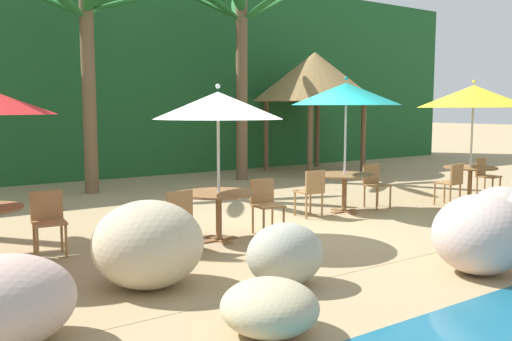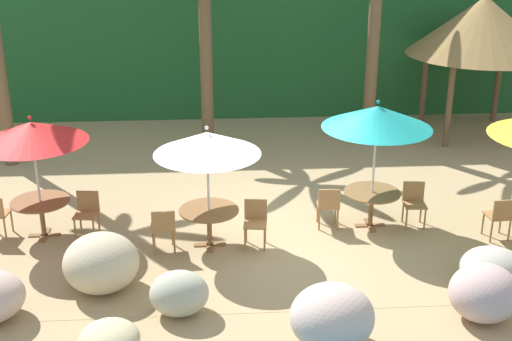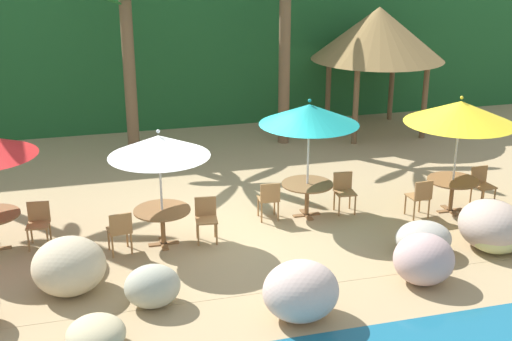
{
  "view_description": "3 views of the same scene",
  "coord_description": "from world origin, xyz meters",
  "px_view_note": "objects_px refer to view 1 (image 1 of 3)",
  "views": [
    {
      "loc": [
        -5.73,
        -7.3,
        1.98
      ],
      "look_at": [
        -0.38,
        0.37,
        0.93
      ],
      "focal_mm": 38.88,
      "sensor_mm": 36.0,
      "label": 1
    },
    {
      "loc": [
        -1.44,
        -11.64,
        5.93
      ],
      "look_at": [
        -0.62,
        0.09,
        1.33
      ],
      "focal_mm": 47.77,
      "sensor_mm": 36.0,
      "label": 2
    },
    {
      "loc": [
        -2.9,
        -12.26,
        5.78
      ],
      "look_at": [
        0.54,
        0.38,
        1.12
      ],
      "focal_mm": 47.19,
      "sensor_mm": 36.0,
      "label": 3
    }
  ],
  "objects_px": {
    "chair_red_seaward": "(48,218)",
    "palm_tree_second": "(87,41)",
    "chair_white_seaward": "(265,202)",
    "chair_yellow_seaward": "(485,174)",
    "chair_yellow_inland": "(452,181)",
    "chair_teal_seaward": "(374,182)",
    "umbrella_yellow": "(474,96)",
    "dining_table_yellow": "(470,173)",
    "chair_teal_inland": "(312,190)",
    "palm_tree_third": "(241,46)",
    "chair_white_inland": "(175,215)",
    "dining_table_white": "(219,200)",
    "dining_table_teal": "(345,180)",
    "umbrella_white": "(218,106)",
    "umbrella_teal": "(346,94)",
    "palapa_hut": "(315,77)"
  },
  "relations": [
    {
      "from": "umbrella_white",
      "to": "chair_white_seaward",
      "type": "relative_size",
      "value": 2.69
    },
    {
      "from": "chair_red_seaward",
      "to": "chair_white_inland",
      "type": "distance_m",
      "value": 1.7
    },
    {
      "from": "umbrella_white",
      "to": "umbrella_teal",
      "type": "distance_m",
      "value": 3.24
    },
    {
      "from": "chair_white_seaward",
      "to": "palm_tree_third",
      "type": "relative_size",
      "value": 0.16
    },
    {
      "from": "chair_white_inland",
      "to": "chair_yellow_seaward",
      "type": "height_order",
      "value": "same"
    },
    {
      "from": "umbrella_white",
      "to": "palm_tree_third",
      "type": "height_order",
      "value": "palm_tree_third"
    },
    {
      "from": "dining_table_teal",
      "to": "chair_teal_inland",
      "type": "relative_size",
      "value": 1.26
    },
    {
      "from": "chair_yellow_inland",
      "to": "chair_teal_inland",
      "type": "bearing_deg",
      "value": 167.02
    },
    {
      "from": "chair_teal_inland",
      "to": "chair_yellow_inland",
      "type": "distance_m",
      "value": 3.21
    },
    {
      "from": "chair_teal_seaward",
      "to": "chair_yellow_inland",
      "type": "height_order",
      "value": "same"
    },
    {
      "from": "chair_white_seaward",
      "to": "umbrella_white",
      "type": "bearing_deg",
      "value": 179.42
    },
    {
      "from": "dining_table_white",
      "to": "umbrella_teal",
      "type": "xyz_separation_m",
      "value": [
        3.17,
        0.61,
        1.64
      ]
    },
    {
      "from": "chair_red_seaward",
      "to": "chair_yellow_inland",
      "type": "relative_size",
      "value": 1.0
    },
    {
      "from": "umbrella_white",
      "to": "dining_table_teal",
      "type": "xyz_separation_m",
      "value": [
        3.17,
        0.61,
        -1.41
      ]
    },
    {
      "from": "dining_table_yellow",
      "to": "chair_yellow_inland",
      "type": "height_order",
      "value": "chair_yellow_inland"
    },
    {
      "from": "dining_table_white",
      "to": "chair_white_seaward",
      "type": "distance_m",
      "value": 0.86
    },
    {
      "from": "chair_yellow_inland",
      "to": "dining_table_yellow",
      "type": "bearing_deg",
      "value": 10.02
    },
    {
      "from": "chair_yellow_seaward",
      "to": "chair_yellow_inland",
      "type": "relative_size",
      "value": 1.0
    },
    {
      "from": "umbrella_teal",
      "to": "chair_teal_seaward",
      "type": "xyz_separation_m",
      "value": [
        0.85,
        0.03,
        -1.74
      ]
    },
    {
      "from": "dining_table_yellow",
      "to": "chair_yellow_inland",
      "type": "xyz_separation_m",
      "value": [
        -0.84,
        -0.15,
        -0.1
      ]
    },
    {
      "from": "palm_tree_second",
      "to": "chair_white_seaward",
      "type": "bearing_deg",
      "value": -81.46
    },
    {
      "from": "chair_white_inland",
      "to": "palm_tree_second",
      "type": "distance_m",
      "value": 6.72
    },
    {
      "from": "chair_red_seaward",
      "to": "chair_teal_seaward",
      "type": "bearing_deg",
      "value": 0.3
    },
    {
      "from": "palapa_hut",
      "to": "palm_tree_second",
      "type": "bearing_deg",
      "value": -175.77
    },
    {
      "from": "dining_table_white",
      "to": "chair_white_seaward",
      "type": "bearing_deg",
      "value": -0.58
    },
    {
      "from": "dining_table_teal",
      "to": "chair_teal_seaward",
      "type": "relative_size",
      "value": 1.26
    },
    {
      "from": "umbrella_white",
      "to": "chair_teal_inland",
      "type": "relative_size",
      "value": 2.69
    },
    {
      "from": "umbrella_yellow",
      "to": "palm_tree_second",
      "type": "bearing_deg",
      "value": 137.63
    },
    {
      "from": "umbrella_yellow",
      "to": "dining_table_white",
      "type": "bearing_deg",
      "value": -179.97
    },
    {
      "from": "chair_white_seaward",
      "to": "chair_teal_inland",
      "type": "bearing_deg",
      "value": 21.79
    },
    {
      "from": "chair_red_seaward",
      "to": "chair_white_inland",
      "type": "relative_size",
      "value": 1.0
    },
    {
      "from": "chair_white_seaward",
      "to": "umbrella_teal",
      "type": "distance_m",
      "value": 2.96
    },
    {
      "from": "chair_white_inland",
      "to": "chair_yellow_seaward",
      "type": "relative_size",
      "value": 1.0
    },
    {
      "from": "dining_table_white",
      "to": "chair_teal_seaward",
      "type": "distance_m",
      "value": 4.08
    },
    {
      "from": "chair_white_inland",
      "to": "umbrella_teal",
      "type": "bearing_deg",
      "value": 11.6
    },
    {
      "from": "chair_white_seaward",
      "to": "chair_yellow_seaward",
      "type": "distance_m",
      "value": 6.27
    },
    {
      "from": "chair_teal_seaward",
      "to": "umbrella_yellow",
      "type": "bearing_deg",
      "value": -15.7
    },
    {
      "from": "chair_white_seaward",
      "to": "chair_teal_inland",
      "type": "distance_m",
      "value": 1.57
    },
    {
      "from": "dining_table_yellow",
      "to": "chair_teal_seaward",
      "type": "bearing_deg",
      "value": 164.3
    },
    {
      "from": "chair_white_seaward",
      "to": "palapa_hut",
      "type": "distance_m",
      "value": 9.34
    },
    {
      "from": "chair_white_seaward",
      "to": "chair_white_inland",
      "type": "height_order",
      "value": "same"
    },
    {
      "from": "dining_table_teal",
      "to": "palm_tree_third",
      "type": "height_order",
      "value": "palm_tree_third"
    },
    {
      "from": "chair_white_seaward",
      "to": "chair_teal_inland",
      "type": "xyz_separation_m",
      "value": [
        1.46,
        0.58,
        0.0
      ]
    },
    {
      "from": "chair_teal_seaward",
      "to": "palapa_hut",
      "type": "height_order",
      "value": "palapa_hut"
    },
    {
      "from": "umbrella_white",
      "to": "dining_table_white",
      "type": "distance_m",
      "value": 1.41
    },
    {
      "from": "chair_white_seaward",
      "to": "chair_teal_seaward",
      "type": "relative_size",
      "value": 1.0
    },
    {
      "from": "chair_teal_seaward",
      "to": "umbrella_yellow",
      "type": "xyz_separation_m",
      "value": [
        2.26,
        -0.63,
        1.72
      ]
    },
    {
      "from": "chair_white_seaward",
      "to": "dining_table_yellow",
      "type": "height_order",
      "value": "chair_white_seaward"
    },
    {
      "from": "chair_red_seaward",
      "to": "palm_tree_second",
      "type": "relative_size",
      "value": 0.18
    },
    {
      "from": "dining_table_white",
      "to": "palm_tree_third",
      "type": "height_order",
      "value": "palm_tree_third"
    }
  ]
}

